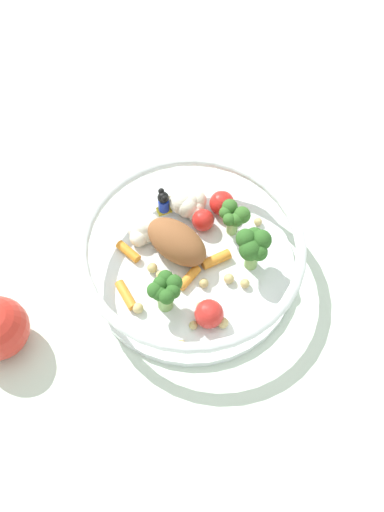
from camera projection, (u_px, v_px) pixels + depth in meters
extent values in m
plane|color=silver|center=(199.00, 262.00, 0.69)|extent=(2.40, 2.40, 0.00)
cylinder|color=white|center=(192.00, 268.00, 0.68)|extent=(0.23, 0.23, 0.01)
torus|color=white|center=(192.00, 246.00, 0.64)|extent=(0.24, 0.24, 0.01)
ellipsoid|color=brown|center=(177.00, 242.00, 0.66)|extent=(0.05, 0.08, 0.04)
cylinder|color=#8EB766|center=(232.00, 226.00, 0.69)|extent=(0.01, 0.01, 0.02)
sphere|color=#386B28|center=(229.00, 220.00, 0.67)|extent=(0.01, 0.01, 0.01)
sphere|color=#386B28|center=(236.00, 220.00, 0.67)|extent=(0.02, 0.02, 0.02)
sphere|color=#386B28|center=(242.00, 215.00, 0.67)|extent=(0.02, 0.02, 0.02)
sphere|color=#386B28|center=(233.00, 209.00, 0.67)|extent=(0.02, 0.02, 0.02)
sphere|color=#386B28|center=(229.00, 215.00, 0.67)|extent=(0.01, 0.01, 0.01)
cylinder|color=#7FAD5B|center=(252.00, 258.00, 0.66)|extent=(0.01, 0.01, 0.03)
sphere|color=#2D6023|center=(250.00, 250.00, 0.63)|extent=(0.02, 0.02, 0.02)
sphere|color=#2D6023|center=(259.00, 252.00, 0.63)|extent=(0.02, 0.02, 0.02)
sphere|color=#2D6023|center=(261.00, 240.00, 0.63)|extent=(0.02, 0.02, 0.02)
sphere|color=#2D6023|center=(254.00, 237.00, 0.64)|extent=(0.02, 0.02, 0.02)
sphere|color=#2D6023|center=(246.00, 239.00, 0.63)|extent=(0.02, 0.02, 0.02)
cylinder|color=#7FAD5B|center=(165.00, 300.00, 0.64)|extent=(0.02, 0.02, 0.02)
sphere|color=#2D6023|center=(159.00, 293.00, 0.61)|extent=(0.02, 0.02, 0.02)
sphere|color=#2D6023|center=(167.00, 297.00, 0.61)|extent=(0.02, 0.02, 0.02)
sphere|color=#2D6023|center=(173.00, 291.00, 0.61)|extent=(0.02, 0.02, 0.02)
sphere|color=#2D6023|center=(174.00, 283.00, 0.62)|extent=(0.02, 0.02, 0.02)
sphere|color=#2D6023|center=(167.00, 279.00, 0.62)|extent=(0.02, 0.02, 0.02)
sphere|color=#2D6023|center=(161.00, 284.00, 0.61)|extent=(0.02, 0.02, 0.02)
sphere|color=#2D6023|center=(155.00, 290.00, 0.61)|extent=(0.02, 0.02, 0.02)
sphere|color=silver|center=(187.00, 207.00, 0.69)|extent=(0.03, 0.03, 0.03)
sphere|color=silver|center=(195.00, 213.00, 0.69)|extent=(0.02, 0.02, 0.02)
sphere|color=silver|center=(196.00, 208.00, 0.70)|extent=(0.02, 0.02, 0.02)
sphere|color=silver|center=(195.00, 201.00, 0.70)|extent=(0.03, 0.03, 0.03)
sphere|color=silver|center=(191.00, 198.00, 0.70)|extent=(0.03, 0.03, 0.03)
sphere|color=silver|center=(190.00, 201.00, 0.69)|extent=(0.02, 0.02, 0.02)
sphere|color=silver|center=(181.00, 202.00, 0.70)|extent=(0.03, 0.03, 0.03)
sphere|color=white|center=(139.00, 237.00, 0.68)|extent=(0.02, 0.02, 0.02)
sphere|color=white|center=(145.00, 232.00, 0.68)|extent=(0.03, 0.03, 0.03)
sphere|color=white|center=(149.00, 225.00, 0.68)|extent=(0.03, 0.03, 0.03)
sphere|color=white|center=(144.00, 227.00, 0.68)|extent=(0.03, 0.03, 0.03)
sphere|color=white|center=(138.00, 229.00, 0.68)|extent=(0.02, 0.02, 0.02)
cube|color=yellow|center=(164.00, 210.00, 0.71)|extent=(0.02, 0.02, 0.00)
cylinder|color=#1933B2|center=(164.00, 205.00, 0.70)|extent=(0.02, 0.02, 0.02)
sphere|color=black|center=(163.00, 197.00, 0.69)|extent=(0.01, 0.01, 0.01)
sphere|color=black|center=(161.00, 191.00, 0.69)|extent=(0.01, 0.01, 0.01)
sphere|color=black|center=(165.00, 199.00, 0.68)|extent=(0.01, 0.01, 0.01)
cylinder|color=orange|center=(128.00, 252.00, 0.67)|extent=(0.01, 0.03, 0.01)
cylinder|color=orange|center=(126.00, 295.00, 0.65)|extent=(0.02, 0.04, 0.01)
cylinder|color=orange|center=(189.00, 278.00, 0.66)|extent=(0.03, 0.01, 0.01)
cylinder|color=orange|center=(216.00, 259.00, 0.67)|extent=(0.03, 0.03, 0.01)
sphere|color=red|center=(222.00, 203.00, 0.70)|extent=(0.03, 0.03, 0.03)
sphere|color=red|center=(209.00, 314.00, 0.62)|extent=(0.03, 0.03, 0.03)
sphere|color=red|center=(203.00, 220.00, 0.69)|extent=(0.03, 0.03, 0.03)
sphere|color=tan|center=(204.00, 283.00, 0.65)|extent=(0.01, 0.01, 0.01)
sphere|color=#D1B775|center=(200.00, 306.00, 0.64)|extent=(0.01, 0.01, 0.01)
sphere|color=tan|center=(160.00, 275.00, 0.66)|extent=(0.01, 0.01, 0.01)
sphere|color=#D1B775|center=(223.00, 323.00, 0.63)|extent=(0.01, 0.01, 0.01)
sphere|color=tan|center=(152.00, 268.00, 0.66)|extent=(0.01, 0.01, 0.01)
sphere|color=#D1B775|center=(229.00, 279.00, 0.66)|extent=(0.01, 0.01, 0.01)
sphere|color=tan|center=(244.00, 285.00, 0.65)|extent=(0.01, 0.01, 0.01)
sphere|color=tan|center=(181.00, 344.00, 0.62)|extent=(0.01, 0.01, 0.01)
sphere|color=tan|center=(170.00, 200.00, 0.71)|extent=(0.01, 0.01, 0.01)
sphere|color=#D1B775|center=(242.00, 211.00, 0.70)|extent=(0.01, 0.01, 0.01)
sphere|color=#D1B775|center=(138.00, 308.00, 0.64)|extent=(0.01, 0.01, 0.01)
sphere|color=tan|center=(193.00, 325.00, 0.63)|extent=(0.01, 0.01, 0.01)
sphere|color=#D1B775|center=(258.00, 222.00, 0.70)|extent=(0.01, 0.01, 0.01)
sphere|color=tan|center=(191.00, 195.00, 0.71)|extent=(0.01, 0.01, 0.01)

